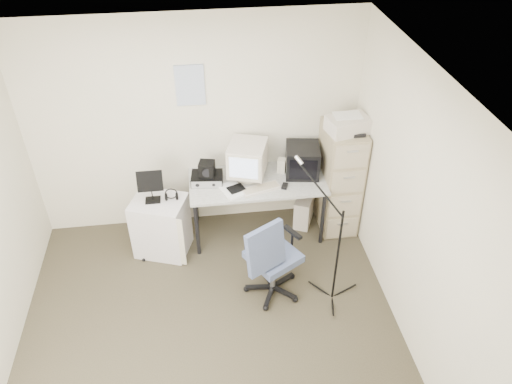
{
  "coord_description": "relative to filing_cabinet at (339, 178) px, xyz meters",
  "views": [
    {
      "loc": [
        0.02,
        -3.0,
        3.93
      ],
      "look_at": [
        0.55,
        0.95,
        0.95
      ],
      "focal_mm": 35.0,
      "sensor_mm": 36.0,
      "label": 1
    }
  ],
  "objects": [
    {
      "name": "wall_right",
      "position": [
        0.22,
        -1.48,
        0.6
      ],
      "size": [
        0.02,
        3.6,
        2.5
      ],
      "primitive_type": "cube",
      "color": "beige",
      "rests_on": "ground"
    },
    {
      "name": "wall_calendar",
      "position": [
        -1.6,
        0.31,
        1.1
      ],
      "size": [
        0.3,
        0.02,
        0.44
      ],
      "primitive_type": "cube",
      "color": "white",
      "rests_on": "wall_back"
    },
    {
      "name": "floor",
      "position": [
        -1.58,
        -1.48,
        -0.66
      ],
      "size": [
        3.6,
        3.6,
        0.01
      ],
      "primitive_type": "cube",
      "color": "#332F1E",
      "rests_on": "ground"
    },
    {
      "name": "printer",
      "position": [
        0.0,
        -0.07,
        0.73
      ],
      "size": [
        0.48,
        0.37,
        0.16
      ],
      "primitive_type": "cube",
      "rotation": [
        0.0,
        0.0,
        0.22
      ],
      "color": "beige",
      "rests_on": "filing_cabinet"
    },
    {
      "name": "radio_receiver",
      "position": [
        -1.5,
        0.02,
        0.13
      ],
      "size": [
        0.36,
        0.28,
        0.1
      ],
      "primitive_type": "cube",
      "rotation": [
        0.0,
        0.0,
        -0.1
      ],
      "color": "black",
      "rests_on": "desk"
    },
    {
      "name": "office_chair",
      "position": [
        -0.92,
        -0.99,
        -0.14
      ],
      "size": [
        0.8,
        0.8,
        1.01
      ],
      "primitive_type": "cube",
      "rotation": [
        0.0,
        0.0,
        0.53
      ],
      "color": "slate",
      "rests_on": "floor"
    },
    {
      "name": "headphones",
      "position": [
        -1.89,
        -0.19,
        0.08
      ],
      "size": [
        0.19,
        0.19,
        0.03
      ],
      "primitive_type": "torus",
      "rotation": [
        0.0,
        0.0,
        0.35
      ],
      "color": "black",
      "rests_on": "side_cart"
    },
    {
      "name": "mic_stand",
      "position": [
        -0.32,
        -1.15,
        0.09
      ],
      "size": [
        0.03,
        0.03,
        1.48
      ],
      "primitive_type": "cylinder",
      "rotation": [
        0.0,
        0.0,
        2.2
      ],
      "color": "black",
      "rests_on": "floor"
    },
    {
      "name": "pc_tower",
      "position": [
        -0.36,
        0.07,
        -0.46
      ],
      "size": [
        0.33,
        0.44,
        0.37
      ],
      "primitive_type": "cube",
      "rotation": [
        0.0,
        0.0,
        -0.42
      ],
      "color": "beige",
      "rests_on": "floor"
    },
    {
      "name": "keyboard",
      "position": [
        -0.93,
        -0.2,
        0.09
      ],
      "size": [
        0.45,
        0.26,
        0.02
      ],
      "primitive_type": "cube",
      "rotation": [
        0.0,
        0.0,
        0.28
      ],
      "color": "beige",
      "rests_on": "desk"
    },
    {
      "name": "wall_back",
      "position": [
        -1.58,
        0.32,
        0.6
      ],
      "size": [
        3.6,
        0.02,
        2.5
      ],
      "primitive_type": "cube",
      "color": "beige",
      "rests_on": "ground"
    },
    {
      "name": "papers",
      "position": [
        -1.24,
        -0.18,
        0.09
      ],
      "size": [
        0.31,
        0.35,
        0.02
      ],
      "primitive_type": "cube",
      "rotation": [
        0.0,
        0.0,
        0.39
      ],
      "color": "white",
      "rests_on": "desk"
    },
    {
      "name": "mouse",
      "position": [
        -0.67,
        -0.19,
        0.09
      ],
      "size": [
        0.09,
        0.11,
        0.03
      ],
      "primitive_type": "cube",
      "rotation": [
        0.0,
        0.0,
        -0.39
      ],
      "color": "black",
      "rests_on": "desk"
    },
    {
      "name": "radio_speaker",
      "position": [
        -1.49,
        0.01,
        0.26
      ],
      "size": [
        0.19,
        0.19,
        0.16
      ],
      "primitive_type": "cube",
      "rotation": [
        0.0,
        0.0,
        -0.23
      ],
      "color": "black",
      "rests_on": "radio_receiver"
    },
    {
      "name": "side_cart",
      "position": [
        -2.04,
        -0.21,
        -0.31
      ],
      "size": [
        0.67,
        0.6,
        0.69
      ],
      "primitive_type": "cube",
      "rotation": [
        0.0,
        0.0,
        -0.34
      ],
      "color": "silver",
      "rests_on": "floor"
    },
    {
      "name": "music_stand",
      "position": [
        -2.09,
        -0.19,
        0.23
      ],
      "size": [
        0.3,
        0.23,
        0.39
      ],
      "primitive_type": "cube",
      "rotation": [
        0.0,
        0.0,
        -0.39
      ],
      "color": "black",
      "rests_on": "side_cart"
    },
    {
      "name": "ceiling",
      "position": [
        -1.58,
        -1.48,
        1.85
      ],
      "size": [
        3.6,
        3.6,
        0.01
      ],
      "primitive_type": "cube",
      "color": "white",
      "rests_on": "ground"
    },
    {
      "name": "crt_monitor",
      "position": [
        -1.05,
        0.05,
        0.29
      ],
      "size": [
        0.49,
        0.51,
        0.43
      ],
      "primitive_type": "cube",
      "rotation": [
        0.0,
        0.0,
        -0.31
      ],
      "color": "beige",
      "rests_on": "desk"
    },
    {
      "name": "desk",
      "position": [
        -0.95,
        -0.03,
        -0.29
      ],
      "size": [
        1.5,
        0.7,
        0.73
      ],
      "primitive_type": "cube",
      "color": "silver",
      "rests_on": "floor"
    },
    {
      "name": "crt_tv",
      "position": [
        -0.43,
        0.06,
        0.25
      ],
      "size": [
        0.42,
        0.44,
        0.33
      ],
      "primitive_type": "cube",
      "rotation": [
        0.0,
        0.0,
        -0.16
      ],
      "color": "black",
      "rests_on": "desk"
    },
    {
      "name": "desk_speaker",
      "position": [
        -0.65,
        0.11,
        0.16
      ],
      "size": [
        0.12,
        0.12,
        0.17
      ],
      "primitive_type": "cube",
      "rotation": [
        0.0,
        0.0,
        -0.39
      ],
      "color": "beige",
      "rests_on": "desk"
    },
    {
      "name": "filing_cabinet",
      "position": [
        0.0,
        0.0,
        0.0
      ],
      "size": [
        0.4,
        0.6,
        1.3
      ],
      "primitive_type": "cube",
      "color": "gray",
      "rests_on": "floor"
    }
  ]
}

